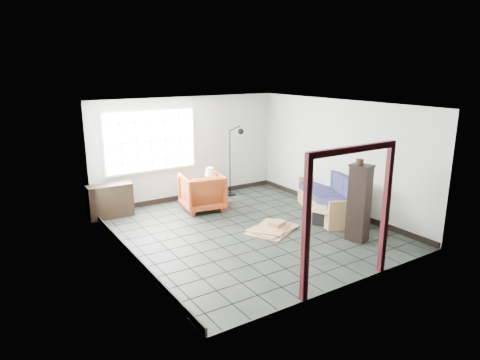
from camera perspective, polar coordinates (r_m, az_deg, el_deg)
ground at (r=8.99m, az=1.14°, el=-6.73°), size 5.50×5.50×0.00m
room_shell at (r=8.54m, az=1.09°, el=3.87°), size 5.02×5.52×2.61m
window_panel at (r=10.44m, az=-11.82°, el=5.14°), size 2.32×0.08×1.52m
doorway_trim at (r=6.59m, az=14.46°, el=-2.60°), size 1.80×0.08×2.20m
futon_sofa at (r=10.09m, az=12.08°, el=-2.57°), size 1.57×2.27×0.94m
armchair at (r=10.18m, az=-5.07°, el=-1.33°), size 1.06×1.01×0.96m
side_table at (r=10.45m, az=-3.94°, el=-0.91°), size 0.58×0.58×0.57m
table_lamp at (r=10.27m, az=-4.01°, el=0.99°), size 0.34×0.34×0.40m
projector at (r=10.37m, az=-3.70°, el=-0.14°), size 0.32×0.26×0.11m
floor_lamp at (r=11.15m, az=-0.65°, el=2.89°), size 0.49×0.48×1.86m
console_shelf at (r=10.09m, az=-16.92°, el=-2.66°), size 0.99×0.40×0.76m
tall_shelf at (r=8.56m, az=15.61°, el=-2.92°), size 0.41×0.48×1.52m
pot at (r=8.33m, az=15.68°, el=2.32°), size 0.19×0.19×0.11m
open_box at (r=9.52m, az=11.40°, el=-4.66°), size 0.94×0.69×0.48m
cardboard_pile at (r=9.02m, az=4.41°, el=-6.40°), size 1.32×1.18×0.16m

